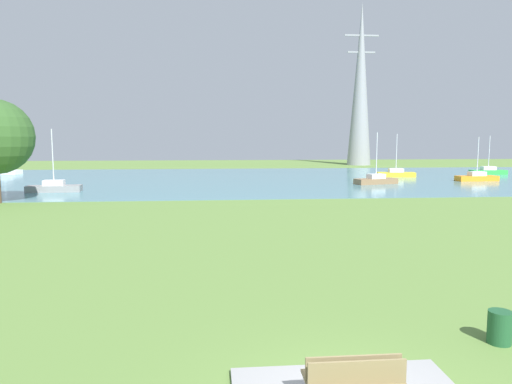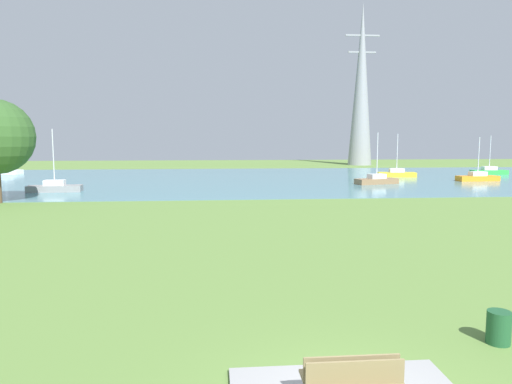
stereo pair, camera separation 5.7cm
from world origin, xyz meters
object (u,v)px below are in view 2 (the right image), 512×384
bench_facing_water (349,378)px  electricity_pylon (361,85)px  sailboat_orange (478,177)px  sailboat_brown (377,180)px  sailboat_green (489,171)px  sailboat_yellow (397,174)px  litter_bin (499,327)px  sailboat_white (5,171)px  sailboat_gray (55,187)px

bench_facing_water → electricity_pylon: 84.24m
sailboat_orange → electricity_pylon: bearing=95.4°
sailboat_brown → sailboat_green: bearing=31.3°
sailboat_yellow → sailboat_orange: bearing=-42.2°
bench_facing_water → electricity_pylon: bearing=72.5°
sailboat_brown → sailboat_orange: (13.05, 2.62, -0.00)m
sailboat_orange → sailboat_green: bearing=53.1°
litter_bin → electricity_pylon: size_ratio=0.03×
sailboat_green → electricity_pylon: 30.77m
sailboat_white → sailboat_orange: 62.04m
litter_bin → sailboat_orange: bearing=60.5°
sailboat_green → electricity_pylon: electricity_pylon is taller
sailboat_gray → sailboat_brown: sailboat_gray is taller
bench_facing_water → sailboat_green: bearing=56.7°
bench_facing_water → sailboat_green: 64.73m
litter_bin → sailboat_orange: size_ratio=0.16×
bench_facing_water → litter_bin: bearing=26.9°
sailboat_yellow → electricity_pylon: electricity_pylon is taller
sailboat_orange → electricity_pylon: size_ratio=0.17×
sailboat_white → sailboat_yellow: bearing=-10.7°
sailboat_yellow → sailboat_brown: 10.85m
bench_facing_water → sailboat_orange: 52.61m
litter_bin → electricity_pylon: 80.99m
sailboat_orange → bench_facing_water: bearing=-122.4°
bench_facing_water → sailboat_white: 68.59m
bench_facing_water → sailboat_gray: sailboat_gray is taller
sailboat_brown → electricity_pylon: (9.77, 37.39, 14.42)m
sailboat_yellow → electricity_pylon: (3.91, 28.25, 14.42)m
sailboat_white → electricity_pylon: (56.53, 18.29, 14.41)m
sailboat_white → sailboat_gray: (14.39, -23.91, -0.00)m
sailboat_brown → sailboat_white: bearing=157.8°
electricity_pylon → sailboat_orange: bearing=-84.6°
sailboat_gray → litter_bin: bearing=-58.2°
litter_bin → sailboat_gray: 40.91m
litter_bin → electricity_pylon: electricity_pylon is taller
sailboat_white → sailboat_yellow: (52.61, -9.96, -0.00)m
sailboat_yellow → bench_facing_water: bearing=-112.4°
bench_facing_water → sailboat_green: sailboat_green is taller
sailboat_gray → sailboat_orange: size_ratio=1.14×
sailboat_yellow → sailboat_green: bearing=12.5°
sailboat_yellow → sailboat_gray: size_ratio=0.95×
sailboat_yellow → sailboat_orange: 9.71m
sailboat_gray → sailboat_orange: sailboat_gray is taller
sailboat_orange → sailboat_brown: bearing=-168.6°
sailboat_gray → sailboat_orange: 46.02m
sailboat_white → sailboat_brown: 50.51m
sailboat_white → sailboat_orange: (59.81, -16.48, -0.01)m
litter_bin → sailboat_white: bearing=121.5°
sailboat_gray → electricity_pylon: size_ratio=0.20×
litter_bin → sailboat_brown: (10.84, 39.59, 0.05)m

